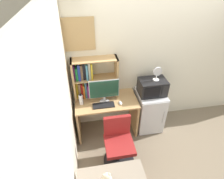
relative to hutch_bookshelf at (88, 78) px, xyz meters
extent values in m
cube|color=silver|center=(1.67, 0.13, 0.13)|extent=(6.40, 0.04, 2.60)
cube|color=silver|center=(-0.35, -1.49, 0.13)|extent=(0.04, 4.40, 2.60)
cube|color=tan|center=(0.28, -0.19, -0.41)|extent=(1.12, 0.60, 0.03)
cube|color=tan|center=(-0.26, -0.19, -0.79)|extent=(0.04, 0.54, 0.75)
cube|color=tan|center=(0.83, -0.19, -0.79)|extent=(0.04, 0.54, 0.75)
cube|color=tan|center=(-0.25, -0.01, -0.02)|extent=(0.03, 0.25, 0.75)
cube|color=tan|center=(0.50, -0.01, -0.02)|extent=(0.03, 0.25, 0.75)
cube|color=tan|center=(0.12, -0.01, 0.35)|extent=(0.78, 0.25, 0.01)
cube|color=tan|center=(0.12, -0.01, -0.01)|extent=(0.72, 0.25, 0.01)
cube|color=gold|center=(-0.22, 0.02, -0.23)|extent=(0.04, 0.14, 0.32)
cube|color=brown|center=(-0.17, 0.01, -0.24)|extent=(0.04, 0.17, 0.31)
cube|color=#B21E1E|center=(-0.13, 0.02, -0.24)|extent=(0.03, 0.14, 0.30)
cube|color=orange|center=(-0.09, 0.01, -0.26)|extent=(0.03, 0.18, 0.27)
cube|color=teal|center=(-0.06, 0.01, -0.22)|extent=(0.03, 0.17, 0.35)
cube|color=purple|center=(-0.02, 0.01, -0.27)|extent=(0.04, 0.16, 0.25)
cube|color=gold|center=(0.02, 0.00, -0.26)|extent=(0.02, 0.20, 0.26)
cube|color=purple|center=(-0.22, 0.02, 0.13)|extent=(0.02, 0.15, 0.26)
cube|color=#197233|center=(-0.19, 0.01, 0.12)|extent=(0.04, 0.19, 0.24)
cube|color=navy|center=(-0.14, 0.00, 0.15)|extent=(0.04, 0.20, 0.29)
cube|color=brown|center=(-0.10, 0.01, 0.14)|extent=(0.04, 0.17, 0.27)
cube|color=black|center=(-0.06, 0.01, 0.15)|extent=(0.04, 0.16, 0.29)
cube|color=teal|center=(-0.01, 0.00, 0.15)|extent=(0.03, 0.21, 0.29)
cube|color=silver|center=(0.03, 0.01, 0.15)|extent=(0.04, 0.17, 0.31)
cube|color=gold|center=(0.07, 0.00, 0.15)|extent=(0.03, 0.20, 0.30)
cylinder|color=#B7B7BC|center=(0.25, -0.23, -0.38)|extent=(0.17, 0.17, 0.02)
cylinder|color=#B7B7BC|center=(0.25, -0.23, -0.32)|extent=(0.04, 0.04, 0.11)
cube|color=#B7B7BC|center=(0.25, -0.23, -0.11)|extent=(0.52, 0.01, 0.34)
cube|color=#193D2D|center=(0.25, -0.23, -0.11)|extent=(0.49, 0.02, 0.32)
cube|color=black|center=(0.22, -0.33, -0.38)|extent=(0.38, 0.15, 0.02)
ellipsoid|color=silver|center=(0.52, -0.32, -0.38)|extent=(0.06, 0.11, 0.03)
cylinder|color=silver|center=(-0.16, -0.21, -0.30)|extent=(0.07, 0.07, 0.19)
cylinder|color=black|center=(-0.16, -0.21, -0.20)|extent=(0.04, 0.04, 0.02)
cube|color=silver|center=(1.13, -0.19, -0.76)|extent=(0.50, 0.54, 0.82)
cube|color=silver|center=(1.13, -0.46, -0.76)|extent=(0.48, 0.01, 0.79)
cylinder|color=#B2B2B7|center=(1.31, -0.47, -0.71)|extent=(0.01, 0.01, 0.29)
cube|color=black|center=(1.13, -0.19, -0.20)|extent=(0.48, 0.33, 0.29)
cube|color=black|center=(1.06, -0.36, -0.20)|extent=(0.29, 0.01, 0.22)
cube|color=black|center=(1.30, -0.36, -0.20)|extent=(0.12, 0.01, 0.23)
cylinder|color=silver|center=(1.18, -0.19, -0.05)|extent=(0.11, 0.11, 0.01)
cylinder|color=silver|center=(1.18, -0.19, 0.00)|extent=(0.02, 0.02, 0.09)
cylinder|color=silver|center=(1.18, -0.20, 0.12)|extent=(0.16, 0.03, 0.16)
cylinder|color=black|center=(0.38, -0.92, -1.15)|extent=(0.52, 0.52, 0.04)
cylinder|color=black|center=(0.38, -0.92, -0.95)|extent=(0.04, 0.04, 0.40)
cube|color=maroon|center=(0.38, -0.92, -0.73)|extent=(0.45, 0.45, 0.07)
cube|color=maroon|center=(0.38, -0.72, -0.50)|extent=(0.43, 0.06, 0.38)
sphere|color=beige|center=(0.09, -1.52, -0.50)|extent=(0.09, 0.09, 0.09)
sphere|color=beige|center=(0.06, -1.52, -0.47)|extent=(0.03, 0.03, 0.03)
sphere|color=beige|center=(0.12, -1.52, -0.47)|extent=(0.03, 0.03, 0.03)
cube|color=tan|center=(-0.15, 0.10, 0.73)|extent=(0.63, 0.02, 0.52)
camera|label=1|loc=(-0.05, -2.70, 1.65)|focal=28.92mm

